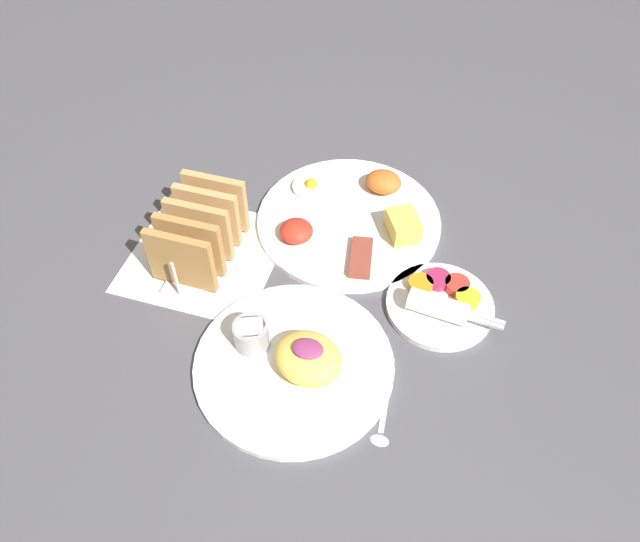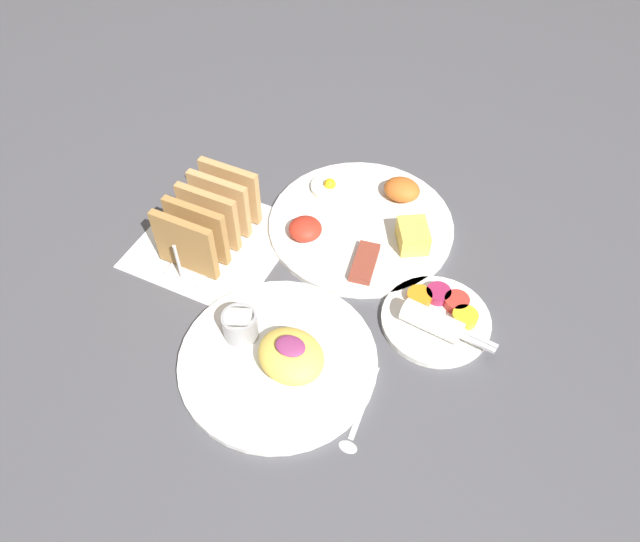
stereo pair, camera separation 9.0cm
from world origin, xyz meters
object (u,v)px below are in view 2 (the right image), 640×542
plate_condiments (437,317)px  toast_rack (209,219)px  plate_foreground (276,355)px  plate_breakfast (363,222)px

plate_condiments → toast_rack: bearing=-179.3°
plate_condiments → plate_foreground: (-0.17, -0.15, 0.00)m
plate_breakfast → toast_rack: size_ratio=1.64×
plate_breakfast → plate_foreground: 0.28m
plate_breakfast → plate_condiments: plate_breakfast is taller
plate_breakfast → toast_rack: bearing=-145.8°
plate_condiments → toast_rack: toast_rack is taller
plate_breakfast → toast_rack: (-0.20, -0.13, 0.04)m
plate_breakfast → plate_foreground: bearing=-90.9°
plate_condiments → toast_rack: 0.37m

